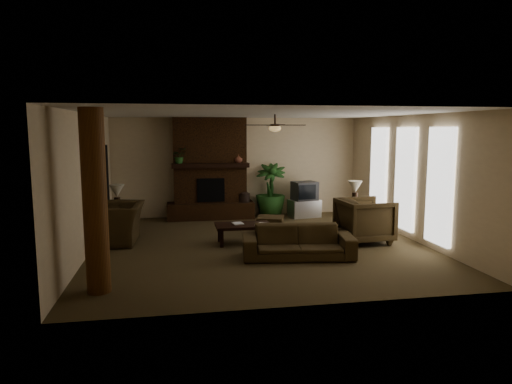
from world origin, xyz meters
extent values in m
plane|color=brown|center=(0.00, 0.00, 0.00)|extent=(7.00, 7.00, 0.00)
plane|color=silver|center=(0.00, 0.00, 2.80)|extent=(7.00, 7.00, 0.00)
plane|color=beige|center=(0.00, 3.50, 1.40)|extent=(7.00, 0.00, 7.00)
plane|color=beige|center=(0.00, -3.50, 1.40)|extent=(7.00, 0.00, 7.00)
plane|color=beige|center=(-3.50, 0.00, 1.40)|extent=(0.00, 7.00, 7.00)
plane|color=beige|center=(3.50, 0.00, 1.40)|extent=(0.00, 7.00, 7.00)
cube|color=#412411|center=(-0.80, 3.25, 1.40)|extent=(2.00, 0.50, 2.80)
cube|color=#412411|center=(-0.80, 3.15, 0.23)|extent=(2.40, 0.70, 0.45)
cube|color=black|center=(-0.80, 2.99, 0.82)|extent=(0.75, 0.04, 0.65)
cube|color=black|center=(-0.80, 2.97, 1.50)|extent=(2.10, 0.28, 0.12)
cube|color=white|center=(3.45, 1.60, 1.35)|extent=(0.08, 0.85, 2.35)
cube|color=white|center=(3.45, 0.20, 1.35)|extent=(0.08, 0.85, 2.35)
cube|color=white|center=(3.45, -1.20, 1.35)|extent=(0.08, 0.85, 2.35)
cylinder|color=brown|center=(-2.95, -2.40, 1.40)|extent=(0.36, 0.36, 2.80)
cube|color=black|center=(-3.44, 1.80, 1.05)|extent=(0.10, 1.00, 2.10)
cylinder|color=black|center=(0.40, 0.30, 2.68)|extent=(0.04, 0.04, 0.24)
cylinder|color=black|center=(0.40, 0.30, 2.56)|extent=(0.20, 0.20, 0.06)
ellipsoid|color=#F2BF72|center=(0.40, 0.30, 2.50)|extent=(0.26, 0.26, 0.14)
cube|color=black|center=(0.80, 0.30, 2.57)|extent=(0.55, 0.12, 0.01)
cube|color=black|center=(0.00, 0.30, 2.57)|extent=(0.55, 0.12, 0.01)
cube|color=black|center=(0.40, 0.70, 2.57)|extent=(0.12, 0.55, 0.01)
cube|color=black|center=(0.40, -0.10, 2.57)|extent=(0.12, 0.55, 0.01)
imported|color=#41331C|center=(0.56, -1.11, 0.42)|extent=(2.20, 0.90, 0.84)
imported|color=#41331C|center=(-3.08, 0.74, 0.58)|extent=(0.94, 1.37, 1.16)
imported|color=#41331C|center=(2.33, -0.17, 0.54)|extent=(1.05, 1.11, 1.08)
cube|color=black|center=(-0.32, 0.18, 0.40)|extent=(1.20, 0.70, 0.06)
cube|color=black|center=(-0.82, -0.07, 0.18)|extent=(0.07, 0.07, 0.37)
cube|color=black|center=(0.18, -0.07, 0.18)|extent=(0.07, 0.07, 0.37)
cube|color=black|center=(-0.82, 0.43, 0.18)|extent=(0.07, 0.07, 0.37)
cube|color=black|center=(0.18, 0.43, 0.18)|extent=(0.07, 0.07, 0.37)
cube|color=#41331C|center=(0.47, 1.07, 0.20)|extent=(0.75, 0.75, 0.40)
cube|color=silver|center=(1.84, 2.88, 0.25)|extent=(0.93, 0.65, 0.50)
cube|color=#333235|center=(1.82, 2.82, 0.76)|extent=(0.74, 0.62, 0.52)
cube|color=black|center=(1.82, 2.56, 0.76)|extent=(0.52, 0.13, 0.40)
cylinder|color=black|center=(0.13, 3.08, 0.35)|extent=(0.34, 0.34, 0.70)
sphere|color=black|center=(0.13, 3.08, 0.60)|extent=(0.34, 0.34, 0.34)
imported|color=#285722|center=(0.91, 3.15, 0.42)|extent=(1.19, 1.67, 0.85)
cube|color=black|center=(-3.11, 1.49, 0.28)|extent=(0.66, 0.66, 0.55)
cylinder|color=black|center=(-3.11, 1.50, 0.73)|extent=(0.17, 0.17, 0.35)
cone|color=beige|center=(-3.11, 1.50, 1.05)|extent=(0.45, 0.45, 0.30)
cube|color=black|center=(2.66, 1.27, 0.28)|extent=(0.54, 0.54, 0.55)
cylinder|color=black|center=(2.68, 1.26, 0.73)|extent=(0.16, 0.16, 0.35)
cone|color=beige|center=(2.68, 1.26, 1.05)|extent=(0.42, 0.42, 0.30)
imported|color=#285722|center=(-1.63, 3.01, 1.72)|extent=(0.48, 0.51, 0.33)
imported|color=brown|center=(-0.03, 3.02, 1.67)|extent=(0.28, 0.29, 0.22)
imported|color=#999999|center=(-0.54, 0.18, 0.57)|extent=(0.22, 0.05, 0.29)
imported|color=#999999|center=(-0.03, 0.11, 0.58)|extent=(0.19, 0.13, 0.29)
camera|label=1|loc=(-1.75, -9.47, 2.49)|focal=32.07mm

